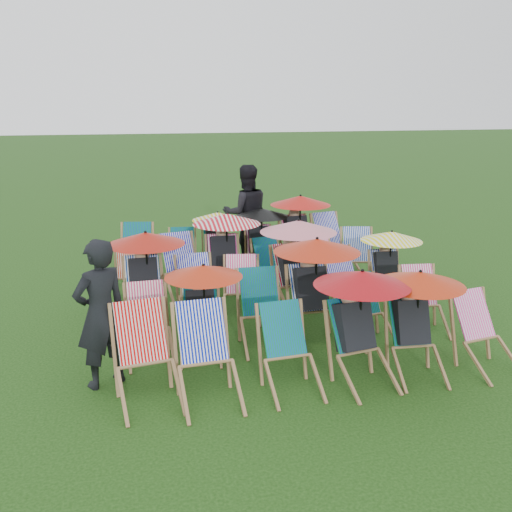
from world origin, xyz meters
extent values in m
plane|color=black|center=(0.00, 0.00, 0.00)|extent=(100.00, 100.00, 0.00)
cube|color=red|center=(-1.99, -1.89, 0.71)|extent=(0.58, 0.46, 0.63)
cube|color=#0817AC|center=(-1.33, -2.02, 0.70)|extent=(0.55, 0.42, 0.63)
cube|color=#0A7040|center=(-0.39, -2.02, 0.64)|extent=(0.51, 0.39, 0.58)
cube|color=#0A703A|center=(0.43, -2.08, 0.64)|extent=(0.54, 0.43, 0.58)
cube|color=black|center=(0.44, -2.13, 0.64)|extent=(0.47, 0.48, 0.61)
sphere|color=tan|center=(0.42, -2.03, 0.96)|extent=(0.21, 0.21, 0.21)
cylinder|color=black|center=(0.51, -2.16, 0.91)|extent=(0.03, 0.03, 0.71)
cone|color=#A4090E|center=(0.51, -2.16, 1.23)|extent=(1.11, 1.11, 0.17)
cube|color=#0A7336|center=(1.19, -2.05, 0.61)|extent=(0.49, 0.37, 0.55)
cube|color=black|center=(1.19, -2.10, 0.61)|extent=(0.41, 0.43, 0.58)
sphere|color=tan|center=(1.20, -2.00, 0.91)|extent=(0.20, 0.20, 0.20)
cylinder|color=black|center=(1.25, -2.14, 0.87)|extent=(0.03, 0.03, 0.67)
cone|color=#B9280A|center=(1.25, -2.14, 1.17)|extent=(1.06, 1.06, 0.16)
cube|color=#FF33A6|center=(2.06, -2.06, 0.62)|extent=(0.52, 0.42, 0.56)
cube|color=#DA2B5C|center=(-1.89, -0.83, 0.63)|extent=(0.48, 0.36, 0.56)
cube|color=#0A713E|center=(-1.21, -0.96, 0.58)|extent=(0.47, 0.37, 0.52)
cube|color=black|center=(-1.21, -1.01, 0.58)|extent=(0.41, 0.42, 0.54)
sphere|color=tan|center=(-1.20, -0.92, 0.86)|extent=(0.19, 0.19, 0.19)
cylinder|color=black|center=(-1.16, -1.05, 0.81)|extent=(0.03, 0.03, 0.63)
cone|color=#BB260A|center=(-1.16, -1.05, 1.10)|extent=(1.00, 1.00, 0.15)
cube|color=#0B7332|center=(-0.37, -0.76, 0.67)|extent=(0.52, 0.39, 0.60)
cube|color=navy|center=(0.34, -0.77, 0.68)|extent=(0.51, 0.38, 0.61)
cube|color=black|center=(0.34, -0.82, 0.68)|extent=(0.43, 0.44, 0.64)
sphere|color=tan|center=(0.34, -0.71, 1.02)|extent=(0.22, 0.22, 0.22)
cylinder|color=black|center=(0.41, -0.86, 0.96)|extent=(0.03, 0.03, 0.75)
cone|color=#B4230A|center=(0.41, -0.86, 1.30)|extent=(1.18, 1.18, 0.18)
cube|color=#095E22|center=(1.05, -0.95, 0.59)|extent=(0.48, 0.38, 0.53)
cube|color=#D72B70|center=(2.00, -0.80, 0.61)|extent=(0.50, 0.39, 0.54)
cube|color=#072D9A|center=(-1.89, 0.35, 0.66)|extent=(0.50, 0.38, 0.59)
cube|color=black|center=(-1.89, 0.30, 0.66)|extent=(0.42, 0.44, 0.62)
sphere|color=tan|center=(-1.89, 0.40, 0.98)|extent=(0.22, 0.22, 0.22)
cylinder|color=black|center=(-1.82, 0.26, 0.93)|extent=(0.03, 0.03, 0.72)
cone|color=#A61509|center=(-1.82, 0.26, 1.26)|extent=(1.14, 1.14, 0.18)
cube|color=#080BA8|center=(-1.12, 0.37, 0.64)|extent=(0.50, 0.38, 0.57)
cube|color=#F93180|center=(-0.41, 0.27, 0.62)|extent=(0.52, 0.42, 0.55)
cube|color=red|center=(0.42, 0.36, 0.69)|extent=(0.57, 0.45, 0.62)
cube|color=black|center=(0.42, 0.31, 0.69)|extent=(0.49, 0.50, 0.65)
sphere|color=tan|center=(0.41, 0.42, 1.03)|extent=(0.23, 0.23, 0.23)
cylinder|color=black|center=(0.50, 0.28, 0.97)|extent=(0.03, 0.03, 0.76)
cone|color=#D76E7D|center=(0.50, 0.28, 1.32)|extent=(1.19, 1.19, 0.18)
cube|color=#1308A5|center=(1.19, 0.31, 0.64)|extent=(0.53, 0.43, 0.57)
cube|color=#071B98|center=(2.00, 0.33, 0.57)|extent=(0.47, 0.37, 0.51)
cube|color=black|center=(2.00, 0.28, 0.57)|extent=(0.40, 0.41, 0.53)
sphere|color=tan|center=(2.01, 0.37, 0.85)|extent=(0.19, 0.19, 0.19)
cylinder|color=black|center=(2.04, 0.24, 0.80)|extent=(0.03, 0.03, 0.62)
cone|color=yellow|center=(2.04, 0.24, 1.09)|extent=(0.98, 0.98, 0.15)
cube|color=red|center=(-2.05, 1.49, 0.60)|extent=(0.46, 0.34, 0.54)
cube|color=#0908A7|center=(-1.25, 1.49, 0.70)|extent=(0.59, 0.48, 0.62)
cube|color=#E72E96|center=(-0.50, 1.43, 0.66)|extent=(0.52, 0.40, 0.59)
cube|color=black|center=(-0.50, 1.38, 0.66)|extent=(0.44, 0.46, 0.62)
sphere|color=tan|center=(-0.49, 1.49, 0.99)|extent=(0.22, 0.22, 0.22)
cylinder|color=black|center=(-0.44, 1.34, 0.94)|extent=(0.03, 0.03, 0.73)
cone|color=red|center=(-0.44, 1.34, 1.27)|extent=(1.14, 1.14, 0.18)
cube|color=#0B7434|center=(0.28, 1.41, 0.60)|extent=(0.50, 0.40, 0.54)
cube|color=#F23077|center=(1.22, 1.43, 0.61)|extent=(0.47, 0.35, 0.55)
cube|color=#072A92|center=(1.99, 1.46, 0.66)|extent=(0.56, 0.46, 0.59)
cube|color=#09682E|center=(-1.92, 2.60, 0.68)|extent=(0.58, 0.47, 0.61)
cube|color=#0A692E|center=(-1.07, 2.64, 0.59)|extent=(0.48, 0.38, 0.53)
cube|color=#096634|center=(-0.45, 2.61, 0.56)|extent=(0.45, 0.34, 0.50)
cube|color=black|center=(-0.45, 2.57, 0.56)|extent=(0.38, 0.39, 0.53)
sphere|color=tan|center=(-0.45, 2.66, 0.84)|extent=(0.19, 0.19, 0.19)
cylinder|color=black|center=(-0.40, 2.53, 0.79)|extent=(0.03, 0.03, 0.62)
cone|color=#DAB50B|center=(-0.40, 2.53, 1.08)|extent=(0.97, 0.97, 0.15)
cube|color=#F7319A|center=(0.39, 2.53, 0.59)|extent=(0.48, 0.38, 0.53)
cube|color=black|center=(0.38, 2.48, 0.59)|extent=(0.41, 0.43, 0.56)
sphere|color=tan|center=(0.39, 2.57, 0.88)|extent=(0.19, 0.19, 0.19)
cylinder|color=black|center=(0.43, 2.44, 0.84)|extent=(0.03, 0.03, 0.65)
cone|color=black|center=(0.43, 2.44, 1.13)|extent=(1.02, 1.02, 0.16)
cube|color=#DA2B63|center=(1.17, 2.68, 0.68)|extent=(0.55, 0.43, 0.61)
cube|color=black|center=(1.17, 2.62, 0.68)|extent=(0.48, 0.49, 0.64)
sphere|color=tan|center=(1.16, 2.73, 1.02)|extent=(0.22, 0.22, 0.22)
cylinder|color=black|center=(1.24, 2.59, 0.96)|extent=(0.03, 0.03, 0.75)
cone|color=#B6110A|center=(1.24, 2.59, 1.31)|extent=(1.18, 1.18, 0.18)
cube|color=#080DB0|center=(1.84, 2.64, 0.70)|extent=(0.59, 0.48, 0.62)
imported|color=black|center=(-2.42, -1.68, 0.87)|extent=(0.76, 0.68, 1.74)
imported|color=black|center=(0.28, 3.18, 0.98)|extent=(0.95, 0.74, 1.96)
camera|label=1|loc=(-2.06, -7.92, 3.19)|focal=40.00mm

